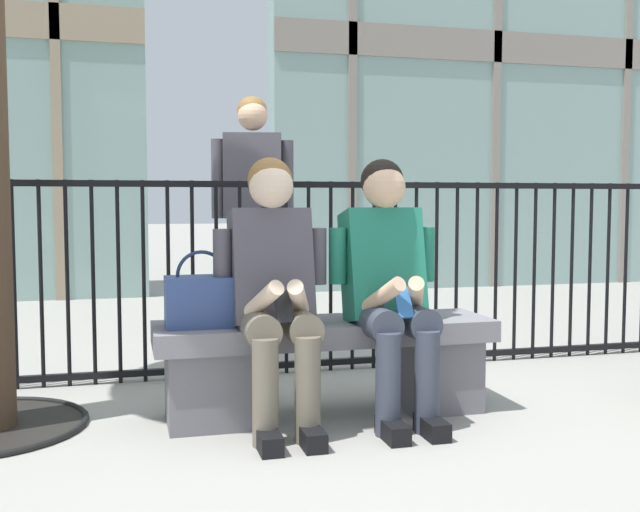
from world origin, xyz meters
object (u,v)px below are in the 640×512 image
Objects in this scene: stone_bench at (325,358)px; seated_person_with_phone at (275,283)px; bystander_at_railing at (253,203)px; seated_person_companion at (389,280)px; handbag_on_bench at (202,300)px.

stone_bench is 1.32× the size of seated_person_with_phone.
bystander_at_railing reaches higher than seated_person_with_phone.
bystander_at_railing is at bearing 101.45° from seated_person_companion.
stone_bench is at bearing 154.42° from seated_person_companion.
handbag_on_bench is at bearing -107.56° from bystander_at_railing.
seated_person_companion is 0.86m from handbag_on_bench.
seated_person_with_phone is at bearing 180.00° from seated_person_companion.
seated_person_with_phone reaches higher than handbag_on_bench.
handbag_on_bench reaches higher than stone_bench.
seated_person_with_phone and seated_person_companion have the same top height.
seated_person_companion is at bearing -25.58° from stone_bench.
seated_person_companion is at bearing -78.55° from bystander_at_railing.
seated_person_with_phone is 0.71× the size of bystander_at_railing.
seated_person_with_phone is at bearing -154.42° from stone_bench.
seated_person_companion is 0.71× the size of bystander_at_railing.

